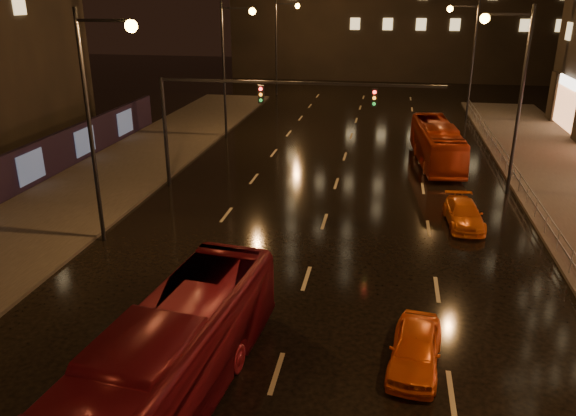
{
  "coord_description": "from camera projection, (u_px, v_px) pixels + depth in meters",
  "views": [
    {
      "loc": [
        2.76,
        -9.44,
        10.47
      ],
      "look_at": [
        -0.93,
        11.07,
        2.5
      ],
      "focal_mm": 35.0,
      "sensor_mm": 36.0,
      "label": 1
    }
  ],
  "objects": [
    {
      "name": "taxi_far",
      "position": [
        464.0,
        214.0,
        26.98
      ],
      "size": [
        1.83,
        3.98,
        1.13
      ],
      "primitive_type": "imported",
      "rotation": [
        0.0,
        0.0,
        0.07
      ],
      "color": "#D86114",
      "rests_on": "ground"
    },
    {
      "name": "ground",
      "position": [
        333.0,
        195.0,
        31.26
      ],
      "size": [
        140.0,
        140.0,
        0.0
      ],
      "primitive_type": "plane",
      "color": "black",
      "rests_on": "ground"
    },
    {
      "name": "taxi_near",
      "position": [
        415.0,
        349.0,
        16.66
      ],
      "size": [
        1.87,
        3.75,
        1.23
      ],
      "primitive_type": "imported",
      "rotation": [
        0.0,
        0.0,
        -0.12
      ],
      "color": "#E85B15",
      "rests_on": "ground"
    },
    {
      "name": "bus_red",
      "position": [
        167.0,
        364.0,
        14.61
      ],
      "size": [
        3.66,
        10.67,
        2.91
      ],
      "primitive_type": "imported",
      "rotation": [
        0.0,
        0.0,
        -0.12
      ],
      "color": "maroon",
      "rests_on": "ground"
    },
    {
      "name": "railing_right",
      "position": [
        537.0,
        203.0,
        27.41
      ],
      "size": [
        0.05,
        56.0,
        1.0
      ],
      "color": "#99999E",
      "rests_on": "sidewalk_right"
    },
    {
      "name": "bus_curb",
      "position": [
        437.0,
        144.0,
        36.61
      ],
      "size": [
        3.1,
        9.66,
        2.65
      ],
      "primitive_type": "imported",
      "rotation": [
        0.0,
        0.0,
        0.09
      ],
      "color": "#9B290F",
      "rests_on": "ground"
    },
    {
      "name": "sidewalk_left",
      "position": [
        62.0,
        210.0,
        28.87
      ],
      "size": [
        7.0,
        70.0,
        0.15
      ],
      "primitive_type": "cube",
      "color": "#38332D",
      "rests_on": "ground"
    },
    {
      "name": "traffic_signal",
      "position": [
        242.0,
        107.0,
        30.41
      ],
      "size": [
        15.31,
        0.32,
        6.2
      ],
      "color": "black",
      "rests_on": "ground"
    }
  ]
}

